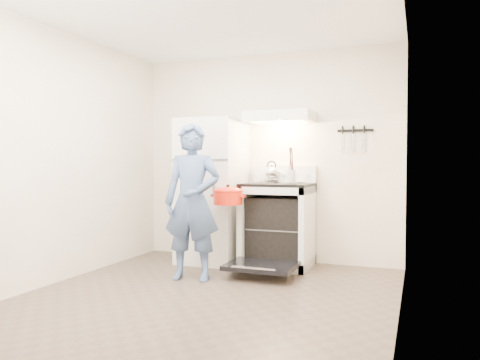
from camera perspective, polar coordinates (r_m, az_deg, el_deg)
name	(u,v)px	position (r m, az deg, el deg)	size (l,w,h in m)	color
floor	(204,299)	(4.20, -4.39, -14.23)	(3.60, 3.60, 0.00)	#4C4034
back_wall	(267,157)	(5.71, 3.35, 2.76)	(3.20, 0.02, 2.50)	white
refrigerator	(212,191)	(5.60, -3.42, -1.32)	(0.70, 0.70, 1.70)	white
stove_body	(278,226)	(5.38, 4.62, -5.63)	(0.76, 0.65, 0.92)	white
cooktop	(278,185)	(5.34, 4.64, -0.57)	(0.76, 0.65, 0.03)	black
backsplash	(285,174)	(5.61, 5.46, 0.73)	(0.76, 0.07, 0.20)	white
oven_door	(261,266)	(4.88, 2.61, -10.41)	(0.70, 0.54, 0.04)	black
oven_rack	(278,228)	(5.38, 4.62, -5.84)	(0.60, 0.52, 0.01)	slate
range_hood	(280,117)	(5.43, 4.88, 7.66)	(0.76, 0.50, 0.12)	white
knife_strip	(355,131)	(5.48, 13.87, 5.88)	(0.40, 0.02, 0.03)	black
pizza_stone	(281,226)	(5.45, 5.06, -5.60)	(0.37, 0.37, 0.02)	olive
tea_kettle	(272,172)	(5.56, 3.87, 1.01)	(0.21, 0.17, 0.26)	silver
utensil_jar	(291,176)	(5.09, 6.27, 0.54)	(0.09, 0.09, 0.13)	silver
person	(192,202)	(4.75, -5.83, -2.66)	(0.58, 0.38, 1.58)	#3A567C
dutch_oven	(228,198)	(5.01, -1.48, -2.16)	(0.38, 0.31, 0.25)	red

